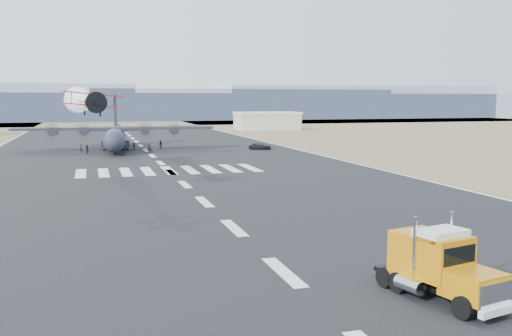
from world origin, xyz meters
name	(u,v)px	position (x,y,z in m)	size (l,w,h in m)	color
ground	(284,272)	(0.00, 0.00, 0.00)	(500.00, 500.00, 0.00)	black
scrub_far	(114,122)	(0.00, 230.00, 0.00)	(500.00, 80.00, 0.00)	olive
runway_markings	(160,163)	(0.00, 60.00, 0.01)	(60.00, 260.00, 0.01)	silver
ridge_seg_d	(111,107)	(0.00, 260.00, 6.50)	(150.00, 50.00, 13.00)	#8996AE
ridge_seg_e	(239,104)	(65.00, 260.00, 7.50)	(150.00, 50.00, 15.00)	#8996AE
ridge_seg_f	(352,102)	(130.00, 260.00, 8.50)	(150.00, 50.00, 17.00)	#8996AE
ridge_seg_g	(453,105)	(195.00, 260.00, 6.50)	(150.00, 50.00, 13.00)	#8996AE
hangar_right	(267,121)	(46.00, 150.00, 3.01)	(20.50, 12.50, 5.90)	#B3AF9F
semi_truck	(439,265)	(6.08, -6.40, 1.77)	(4.12, 8.19, 3.60)	black
aerobatic_biplane	(92,102)	(-10.28, 32.17, 9.82)	(6.25, 5.60, 2.62)	red
smoke_trail	(79,100)	(-11.89, 54.02, 10.00)	(4.08, 26.28, 3.91)	white
transport_aircraft	(115,135)	(-5.69, 87.64, 2.90)	(38.90, 32.02, 11.23)	#222433
support_vehicle	(260,146)	(22.31, 79.12, 0.64)	(2.13, 4.62, 1.28)	black
crew_a	(81,149)	(-12.29, 81.51, 0.81)	(0.59, 0.49, 1.63)	black
crew_b	(87,149)	(-11.22, 79.96, 0.79)	(0.77, 0.47, 1.58)	black
crew_c	(125,149)	(-4.45, 76.80, 0.85)	(1.10, 0.51, 1.70)	black
crew_d	(134,146)	(-2.34, 83.71, 0.81)	(0.95, 0.49, 1.63)	black
crew_e	(115,148)	(-6.19, 80.09, 0.88)	(0.86, 0.53, 1.75)	black
crew_f	(114,148)	(-6.31, 81.21, 0.82)	(1.51, 0.49, 1.63)	black
crew_g	(149,148)	(0.24, 79.62, 0.81)	(0.59, 0.49, 1.63)	black
crew_h	(160,145)	(2.94, 84.47, 0.92)	(0.89, 0.55, 1.84)	black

